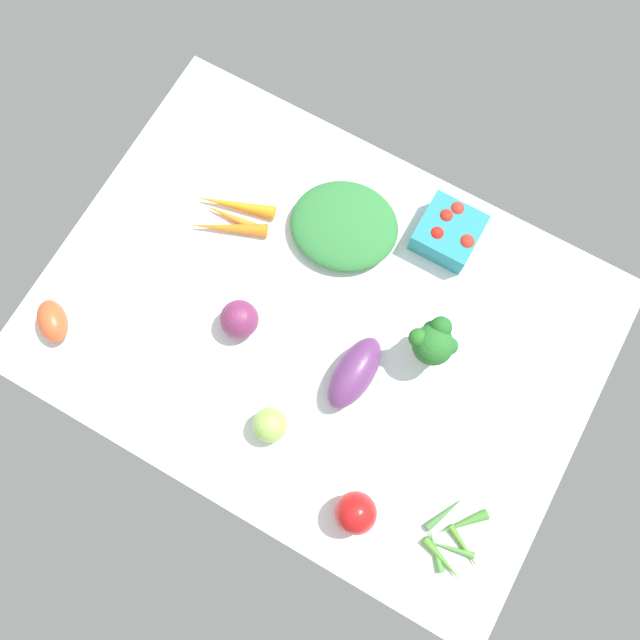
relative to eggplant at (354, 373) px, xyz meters
The scene contains 11 objects.
tablecloth 12.86cm from the eggplant, 29.31° to the right, with size 104.00×76.00×2.00cm, color white.
eggplant is the anchor object (origin of this frame).
berry_basket 33.12cm from the eggplant, 94.61° to the right, with size 11.30×11.30×6.73cm.
broccoli_head 15.16cm from the eggplant, 131.77° to the right, with size 8.88×8.68×11.82cm.
carrot_bunch 39.68cm from the eggplant, 23.59° to the right, with size 17.44×13.07×2.66cm.
red_onion_near_basket 23.45cm from the eggplant, ahead, with size 7.24×7.24×7.24cm, color #772B57.
okra_pile 33.46cm from the eggplant, 149.45° to the left, with size 12.26×13.82×1.95cm.
bell_pepper_red 24.42cm from the eggplant, 118.98° to the left, with size 7.30×7.30×9.15cm, color red.
leafy_greens_clump 29.22cm from the eggplant, 57.56° to the right, with size 18.73×21.16×4.68cm, color #2F7939.
heirloom_tomato_green 17.84cm from the eggplant, 60.93° to the left, with size 6.44×6.44×6.44cm, color #95BF56.
roma_tomato 57.06cm from the eggplant, 19.37° to the left, with size 8.41×5.33×5.33cm, color #E0542B.
Camera 1 is at (-14.76, 26.23, 122.17)cm, focal length 36.52 mm.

